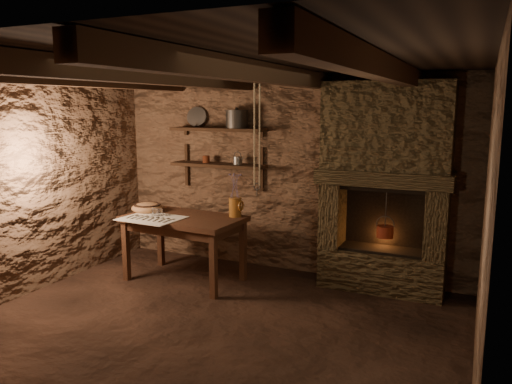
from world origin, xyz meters
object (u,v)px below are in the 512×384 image
at_px(wooden_bowl, 147,208).
at_px(red_pot, 385,231).
at_px(work_table, 184,246).
at_px(iron_stockpot, 237,120).
at_px(stoneware_jug, 235,198).

relative_size(wooden_bowl, red_pot, 0.70).
height_order(work_table, wooden_bowl, wooden_bowl).
bearing_deg(wooden_bowl, iron_stockpot, 37.91).
distance_m(work_table, wooden_bowl, 0.68).
height_order(work_table, red_pot, red_pot).
distance_m(work_table, red_pot, 2.30).
bearing_deg(red_pot, work_table, -164.51).
bearing_deg(stoneware_jug, wooden_bowl, -179.67).
bearing_deg(iron_stockpot, work_table, -114.49).
distance_m(wooden_bowl, red_pot, 2.81).
bearing_deg(wooden_bowl, work_table, -4.67).
bearing_deg(wooden_bowl, red_pot, 11.62).
relative_size(work_table, iron_stockpot, 5.18).
height_order(work_table, stoneware_jug, stoneware_jug).
height_order(stoneware_jug, iron_stockpot, iron_stockpot).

